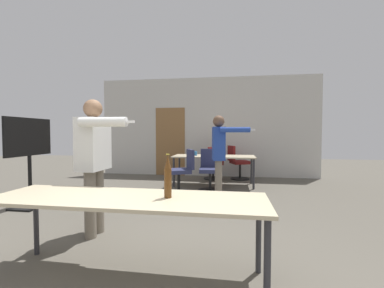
% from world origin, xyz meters
% --- Properties ---
extents(back_wall, '(6.48, 0.12, 2.93)m').
position_xyz_m(back_wall, '(-0.03, 6.17, 1.46)').
color(back_wall, beige).
rests_on(back_wall, ground_plane).
extents(conference_table_near, '(2.39, 0.70, 0.73)m').
position_xyz_m(conference_table_near, '(-0.14, 0.58, 0.67)').
color(conference_table_near, '#C6B793').
rests_on(conference_table_near, ground_plane).
extents(conference_table_far, '(1.98, 0.79, 0.73)m').
position_xyz_m(conference_table_far, '(0.32, 4.78, 0.66)').
color(conference_table_far, '#C6B793').
rests_on(conference_table_far, ground_plane).
extents(tv_screen, '(0.44, 1.00, 1.54)m').
position_xyz_m(tv_screen, '(-2.69, 2.42, 0.93)').
color(tv_screen, black).
rests_on(tv_screen, ground_plane).
extents(person_right_polo, '(0.77, 0.67, 1.69)m').
position_xyz_m(person_right_polo, '(-0.93, 1.45, 1.02)').
color(person_right_polo, slate).
rests_on(person_right_polo, ground_plane).
extents(person_far_watching, '(0.79, 0.57, 1.61)m').
position_xyz_m(person_far_watching, '(0.52, 3.30, 0.98)').
color(person_far_watching, slate).
rests_on(person_far_watching, ground_plane).
extents(office_chair_near_pushed, '(0.65, 0.61, 0.93)m').
position_xyz_m(office_chair_near_pushed, '(0.92, 5.68, 0.44)').
color(office_chair_near_pushed, black).
rests_on(office_chair_near_pushed, ground_plane).
extents(office_chair_far_left, '(0.52, 0.56, 0.92)m').
position_xyz_m(office_chair_far_left, '(0.28, 4.19, 0.43)').
color(office_chair_far_left, black).
rests_on(office_chair_far_left, ground_plane).
extents(office_chair_far_right, '(0.60, 0.64, 0.91)m').
position_xyz_m(office_chair_far_right, '(0.27, 5.55, 0.42)').
color(office_chair_far_right, black).
rests_on(office_chair_far_right, ground_plane).
extents(office_chair_side_rolled, '(0.66, 0.63, 0.92)m').
position_xyz_m(office_chair_side_rolled, '(-0.30, 3.90, 0.43)').
color(office_chair_side_rolled, black).
rests_on(office_chair_side_rolled, ground_plane).
extents(beer_bottle, '(0.06, 0.06, 0.37)m').
position_xyz_m(beer_bottle, '(0.22, 0.61, 0.90)').
color(beer_bottle, '#563314').
rests_on(beer_bottle, conference_table_near).
extents(drink_cup, '(0.09, 0.09, 0.11)m').
position_xyz_m(drink_cup, '(-0.14, 4.80, 0.78)').
color(drink_cup, '#2866A3').
rests_on(drink_cup, conference_table_far).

